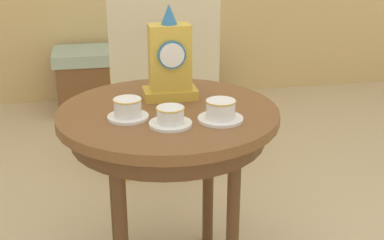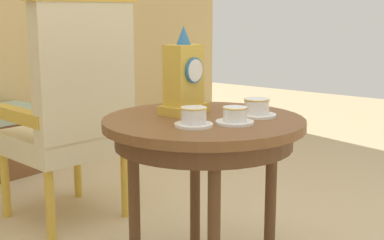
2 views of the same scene
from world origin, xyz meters
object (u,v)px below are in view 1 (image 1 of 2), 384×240
(side_table, at_px, (168,130))
(teacup_center, at_px, (221,111))
(window_bench, at_px, (136,78))
(teacup_left, at_px, (128,109))
(teacup_right, at_px, (170,117))
(mantel_clock, at_px, (170,62))
(armchair, at_px, (164,63))

(side_table, height_order, teacup_center, teacup_center)
(teacup_center, xyz_separation_m, window_bench, (-0.09, 2.08, -0.48))
(side_table, height_order, teacup_left, teacup_left)
(teacup_right, distance_m, mantel_clock, 0.29)
(side_table, bearing_deg, teacup_right, -95.61)
(teacup_left, distance_m, armchair, 1.00)
(side_table, distance_m, window_bench, 1.98)
(teacup_right, height_order, teacup_center, teacup_center)
(teacup_center, relative_size, armchair, 0.13)
(side_table, xyz_separation_m, armchair, (0.12, 0.89, 0.00))
(teacup_right, bearing_deg, armchair, 82.87)
(teacup_center, bearing_deg, armchair, 91.84)
(mantel_clock, distance_m, window_bench, 1.92)
(side_table, relative_size, teacup_right, 5.56)
(window_bench, bearing_deg, teacup_center, -87.54)
(teacup_center, bearing_deg, side_table, 137.35)
(side_table, xyz_separation_m, teacup_right, (-0.01, -0.15, 0.10))
(mantel_clock, distance_m, armchair, 0.81)
(window_bench, bearing_deg, teacup_right, -92.03)
(armchair, bearing_deg, teacup_right, -97.13)
(mantel_clock, bearing_deg, window_bench, 88.96)
(side_table, height_order, armchair, armchair)
(teacup_left, relative_size, window_bench, 0.12)
(armchair, relative_size, window_bench, 1.01)
(teacup_right, bearing_deg, side_table, 84.39)
(teacup_right, relative_size, mantel_clock, 0.40)
(armchair, bearing_deg, teacup_center, -88.16)
(teacup_left, distance_m, teacup_center, 0.30)
(teacup_right, xyz_separation_m, armchair, (0.13, 1.04, -0.10))
(teacup_left, bearing_deg, window_bench, 84.33)
(mantel_clock, relative_size, window_bench, 0.30)
(side_table, xyz_separation_m, teacup_center, (0.15, -0.14, 0.11))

